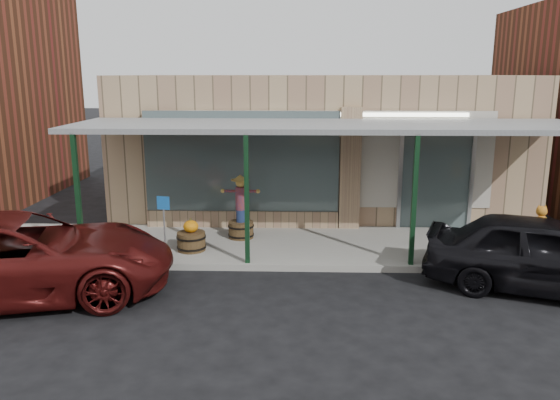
{
  "coord_description": "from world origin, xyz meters",
  "views": [
    {
      "loc": [
        -0.72,
        -9.32,
        4.24
      ],
      "look_at": [
        -1.09,
        2.6,
        1.48
      ],
      "focal_mm": 35.0,
      "sensor_mm": 36.0,
      "label": 1
    }
  ],
  "objects_px": {
    "barrel_scarecrow": "(241,217)",
    "parked_sedan": "(545,254)",
    "barrel_pumpkin": "(191,239)",
    "car_maroon": "(17,257)",
    "handicap_sign": "(164,219)"
  },
  "relations": [
    {
      "from": "barrel_scarecrow",
      "to": "parked_sedan",
      "type": "distance_m",
      "value": 6.98
    },
    {
      "from": "barrel_pumpkin",
      "to": "parked_sedan",
      "type": "distance_m",
      "value": 7.64
    },
    {
      "from": "barrel_pumpkin",
      "to": "handicap_sign",
      "type": "distance_m",
      "value": 0.99
    },
    {
      "from": "barrel_scarecrow",
      "to": "parked_sedan",
      "type": "height_order",
      "value": "barrel_scarecrow"
    },
    {
      "from": "barrel_pumpkin",
      "to": "handicap_sign",
      "type": "bearing_deg",
      "value": -129.82
    },
    {
      "from": "barrel_scarecrow",
      "to": "barrel_pumpkin",
      "type": "distance_m",
      "value": 1.53
    },
    {
      "from": "handicap_sign",
      "to": "parked_sedan",
      "type": "xyz_separation_m",
      "value": [
        7.87,
        -1.36,
        -0.3
      ]
    },
    {
      "from": "barrel_pumpkin",
      "to": "car_maroon",
      "type": "height_order",
      "value": "car_maroon"
    },
    {
      "from": "parked_sedan",
      "to": "car_maroon",
      "type": "distance_m",
      "value": 10.27
    },
    {
      "from": "barrel_scarecrow",
      "to": "parked_sedan",
      "type": "bearing_deg",
      "value": -47.18
    },
    {
      "from": "barrel_scarecrow",
      "to": "parked_sedan",
      "type": "relative_size",
      "value": 0.33
    },
    {
      "from": "car_maroon",
      "to": "barrel_scarecrow",
      "type": "bearing_deg",
      "value": -62.36
    },
    {
      "from": "barrel_pumpkin",
      "to": "handicap_sign",
      "type": "relative_size",
      "value": 0.55
    },
    {
      "from": "parked_sedan",
      "to": "car_maroon",
      "type": "height_order",
      "value": "car_maroon"
    },
    {
      "from": "handicap_sign",
      "to": "car_maroon",
      "type": "distance_m",
      "value": 3.08
    }
  ]
}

